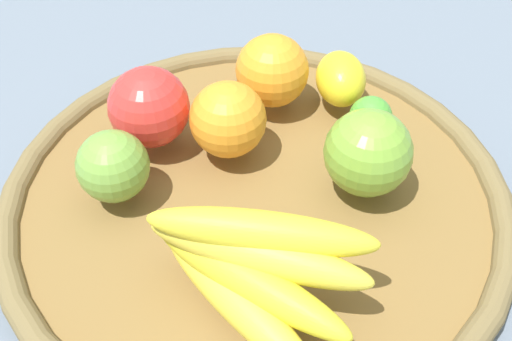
{
  "coord_description": "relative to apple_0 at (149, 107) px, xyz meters",
  "views": [
    {
      "loc": [
        0.07,
        0.4,
        0.45
      ],
      "look_at": [
        0.0,
        0.0,
        0.05
      ],
      "focal_mm": 44.86,
      "sensor_mm": 36.0,
      "label": 1
    }
  ],
  "objects": [
    {
      "name": "orange_0",
      "position": [
        -0.13,
        -0.04,
        -0.0
      ],
      "size": [
        0.09,
        0.09,
        0.07
      ],
      "primitive_type": "sphere",
      "rotation": [
        0.0,
        0.0,
        1.39
      ],
      "color": "orange",
      "rests_on": "basket"
    },
    {
      "name": "ground_plane",
      "position": [
        -0.09,
        0.08,
        -0.07
      ],
      "size": [
        2.4,
        2.4,
        0.0
      ],
      "primitive_type": "plane",
      "color": "slate",
      "rests_on": "ground"
    },
    {
      "name": "apple_2",
      "position": [
        -0.18,
        0.1,
        0.0
      ],
      "size": [
        0.08,
        0.08,
        0.08
      ],
      "primitive_type": "sphere",
      "rotation": [
        0.0,
        0.0,
        3.15
      ],
      "color": "#7BB13B",
      "rests_on": "basket"
    },
    {
      "name": "apple_1",
      "position": [
        0.04,
        0.07,
        -0.01
      ],
      "size": [
        0.07,
        0.07,
        0.06
      ],
      "primitive_type": "sphere",
      "rotation": [
        0.0,
        0.0,
        1.53
      ],
      "color": "#77AB43",
      "rests_on": "basket"
    },
    {
      "name": "apple_0",
      "position": [
        0.0,
        0.0,
        0.0
      ],
      "size": [
        0.11,
        0.11,
        0.08
      ],
      "primitive_type": "sphere",
      "rotation": [
        0.0,
        0.0,
        5.39
      ],
      "color": "red",
      "rests_on": "basket"
    },
    {
      "name": "basket",
      "position": [
        -0.09,
        0.08,
        -0.05
      ],
      "size": [
        0.47,
        0.47,
        0.03
      ],
      "color": "olive",
      "rests_on": "ground_plane"
    },
    {
      "name": "orange_1",
      "position": [
        -0.07,
        0.03,
        -0.0
      ],
      "size": [
        0.1,
        0.1,
        0.07
      ],
      "primitive_type": "sphere",
      "rotation": [
        0.0,
        0.0,
        4.3
      ],
      "color": "orange",
      "rests_on": "basket"
    },
    {
      "name": "lime_0",
      "position": [
        -0.21,
        0.03,
        -0.02
      ],
      "size": [
        0.06,
        0.06,
        0.04
      ],
      "primitive_type": "sphere",
      "rotation": [
        0.0,
        0.0,
        3.84
      ],
      "color": "#51AD3A",
      "rests_on": "basket"
    },
    {
      "name": "lemon_0",
      "position": [
        -0.2,
        -0.03,
        -0.01
      ],
      "size": [
        0.06,
        0.07,
        0.05
      ],
      "primitive_type": "ellipsoid",
      "rotation": [
        0.0,
        0.0,
        4.62
      ],
      "color": "yellow",
      "rests_on": "basket"
    },
    {
      "name": "banana_bunch",
      "position": [
        -0.06,
        0.2,
        -0.0
      ],
      "size": [
        0.17,
        0.16,
        0.07
      ],
      "color": "yellow",
      "rests_on": "basket"
    }
  ]
}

